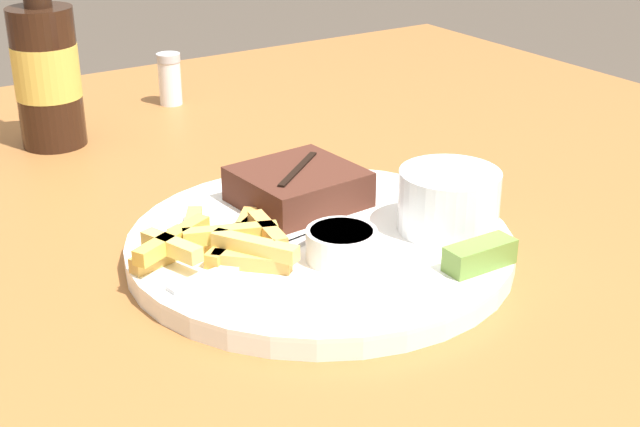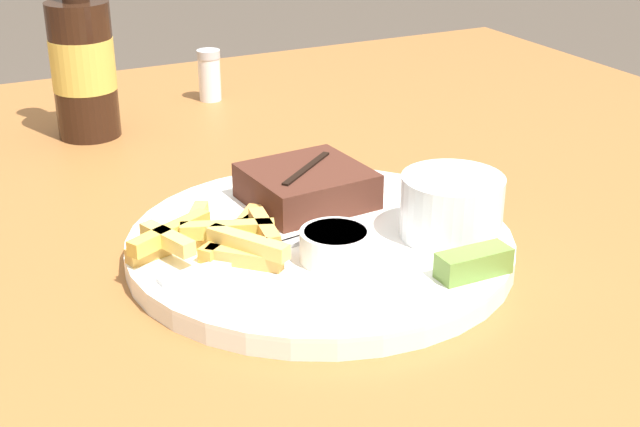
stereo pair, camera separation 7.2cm
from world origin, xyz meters
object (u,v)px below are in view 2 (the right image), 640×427
steak_portion (307,186)px  salt_shaker (209,75)px  dipping_sauce_cup (335,244)px  fork_utensil (231,261)px  pickle_spear (474,263)px  dinner_plate (320,246)px  coleslaw_cup (452,203)px  beer_bottle (83,61)px

steak_portion → salt_shaker: size_ratio=1.65×
steak_portion → salt_shaker: (0.05, 0.39, -0.00)m
steak_portion → dipping_sauce_cup: bearing=-104.8°
fork_utensil → pickle_spear: bearing=-41.6°
dinner_plate → coleslaw_cup: (0.10, -0.05, 0.04)m
steak_portion → pickle_spear: steak_portion is taller
salt_shaker → dinner_plate: bearing=-99.1°
fork_utensil → beer_bottle: bearing=83.2°
coleslaw_cup → dinner_plate: bearing=154.1°
pickle_spear → salt_shaker: (0.00, 0.57, 0.00)m
dinner_plate → salt_shaker: bearing=80.9°
dipping_sauce_cup → fork_utensil: size_ratio=0.41×
dinner_plate → fork_utensil: fork_utensil is taller
beer_bottle → salt_shaker: (0.17, 0.07, -0.05)m
dinner_plate → salt_shaker: (0.07, 0.46, 0.02)m
steak_portion → salt_shaker: salt_shaker is taller
dinner_plate → fork_utensil: size_ratio=2.37×
dipping_sauce_cup → beer_bottle: 0.45m
salt_shaker → beer_bottle: bearing=-157.9°
dinner_plate → fork_utensil: bearing=-171.1°
dipping_sauce_cup → beer_bottle: size_ratio=0.23×
fork_utensil → salt_shaker: 0.50m
salt_shaker → fork_utensil: bearing=-108.4°
dinner_plate → beer_bottle: size_ratio=1.30×
steak_portion → pickle_spear: 0.19m
dinner_plate → steak_portion: 0.07m
pickle_spear → fork_utensil: 0.18m
steak_portion → pickle_spear: (0.05, -0.18, -0.01)m
steak_portion → coleslaw_cup: coleslaw_cup is taller
steak_portion → pickle_spear: size_ratio=1.85×
pickle_spear → beer_bottle: size_ratio=0.24×
coleslaw_cup → fork_utensil: (-0.18, 0.03, -0.03)m
coleslaw_cup → beer_bottle: beer_bottle is taller
fork_utensil → dinner_plate: bearing=0.0°
dipping_sauce_cup → fork_utensil: (-0.07, 0.03, -0.01)m
salt_shaker → pickle_spear: bearing=-90.2°
pickle_spear → steak_portion: bearing=106.0°
dinner_plate → dipping_sauce_cup: 0.05m
pickle_spear → salt_shaker: bearing=89.8°
dinner_plate → salt_shaker: size_ratio=4.89×
dipping_sauce_cup → beer_bottle: beer_bottle is taller
fork_utensil → salt_shaker: (0.16, 0.47, 0.01)m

